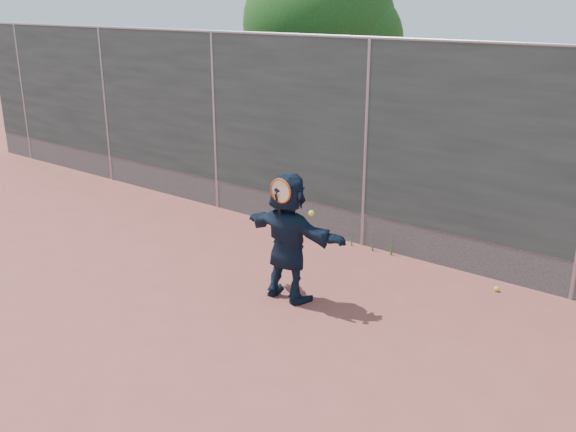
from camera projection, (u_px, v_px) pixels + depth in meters
The scene contains 7 objects.
ground at pixel (193, 335), 7.02m from camera, with size 80.00×80.00×0.00m, color #9E4C42.
player at pixel (288, 237), 7.66m from camera, with size 1.47×0.47×1.59m, color #122032.
ball_ground at pixel (497, 289), 8.06m from camera, with size 0.07×0.07×0.07m, color #C1E833.
fence at pixel (366, 141), 9.12m from camera, with size 20.00×0.06×3.03m.
swing_action at pixel (284, 194), 7.28m from camera, with size 0.55×0.17×0.51m.
tree_left at pixel (327, 29), 12.63m from camera, with size 3.15×3.00×4.53m.
weed_clump at pixel (376, 243), 9.32m from camera, with size 0.68×0.07×0.30m.
Camera 1 is at (4.67, -4.26, 3.48)m, focal length 40.00 mm.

